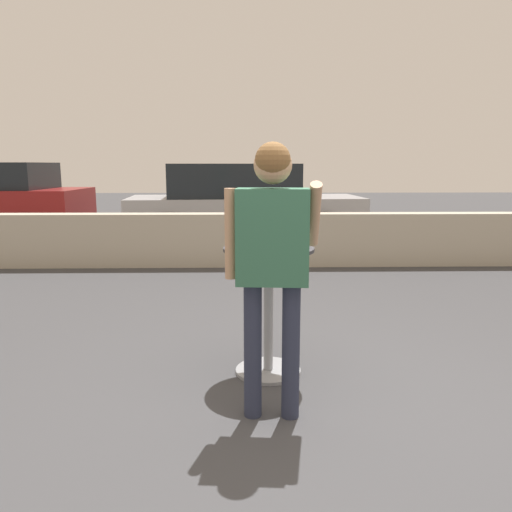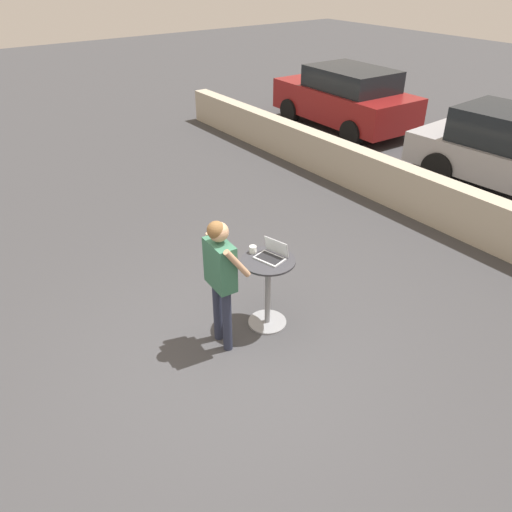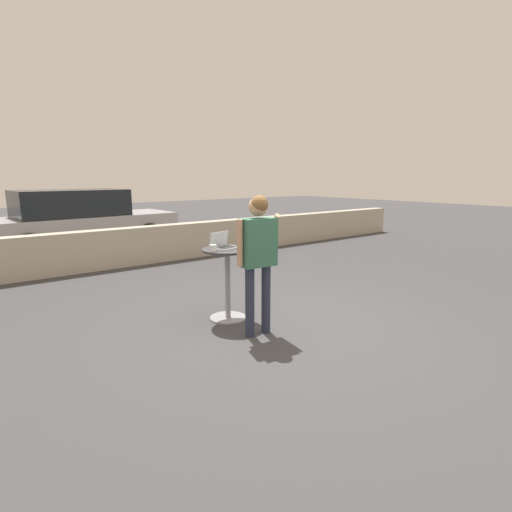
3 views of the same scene
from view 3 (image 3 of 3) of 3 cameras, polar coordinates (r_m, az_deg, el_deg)
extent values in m
plane|color=#3D3D3F|center=(5.09, 3.94, -10.51)|extent=(50.00, 50.00, 0.00)
cube|color=#B2A893|center=(9.04, -16.82, 1.39)|extent=(17.52, 0.35, 0.81)
cylinder|color=gray|center=(5.46, -3.99, -8.80)|extent=(0.49, 0.49, 0.03)
cylinder|color=gray|center=(5.32, -4.06, -4.06)|extent=(0.07, 0.07, 0.91)
cylinder|color=#333338|center=(5.22, -4.14, 0.89)|extent=(0.66, 0.66, 0.02)
cube|color=#B7BABF|center=(5.23, -4.26, 1.16)|extent=(0.39, 0.31, 0.02)
cube|color=black|center=(5.23, -4.26, 1.26)|extent=(0.34, 0.25, 0.00)
cube|color=#B7BABF|center=(5.30, -5.34, 2.43)|extent=(0.34, 0.13, 0.19)
cube|color=white|center=(5.30, -5.29, 2.44)|extent=(0.31, 0.11, 0.17)
cylinder|color=white|center=(5.04, -6.16, 1.13)|extent=(0.09, 0.09, 0.09)
torus|color=white|center=(5.07, -5.61, 1.22)|extent=(0.04, 0.01, 0.04)
cylinder|color=#282D42|center=(4.75, -0.89, -6.61)|extent=(0.11, 0.11, 0.85)
cylinder|color=#282D42|center=(4.88, 1.43, -6.15)|extent=(0.11, 0.11, 0.85)
cube|color=#33664C|center=(4.65, 0.29, 1.97)|extent=(0.44, 0.24, 0.56)
sphere|color=tan|center=(4.60, 0.30, 7.08)|extent=(0.22, 0.22, 0.22)
sphere|color=brown|center=(4.57, 0.49, 7.40)|extent=(0.20, 0.20, 0.20)
cylinder|color=tan|center=(4.51, -2.31, 1.86)|extent=(0.07, 0.07, 0.53)
cylinder|color=tan|center=(4.83, 2.20, 3.78)|extent=(0.09, 0.32, 0.41)
cube|color=#9E9EA3|center=(11.06, -23.54, 3.76)|extent=(4.65, 1.95, 0.61)
cube|color=black|center=(10.94, -24.93, 6.89)|extent=(2.59, 1.62, 0.65)
cylinder|color=black|center=(12.32, -18.36, 3.53)|extent=(0.70, 0.26, 0.68)
cylinder|color=black|center=(10.89, -15.05, 2.77)|extent=(0.70, 0.26, 0.68)
cylinder|color=black|center=(11.52, -31.33, 1.95)|extent=(0.70, 0.26, 0.68)
cylinder|color=black|center=(9.98, -29.67, 0.91)|extent=(0.70, 0.26, 0.68)
camera|label=1|loc=(2.78, 36.84, 2.08)|focal=35.00mm
camera|label=2|loc=(7.28, 45.61, 25.88)|focal=35.00mm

